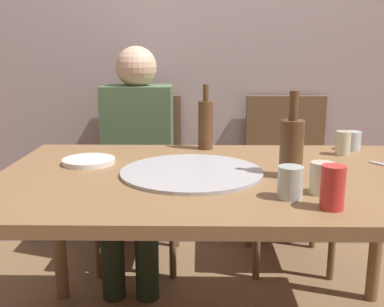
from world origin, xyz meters
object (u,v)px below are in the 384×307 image
(wine_bottle, at_px, (292,146))
(tumbler_near, at_px, (322,178))
(beer_bottle, at_px, (206,124))
(plate_stack, at_px, (89,161))
(chair_right, at_px, (287,169))
(guest_in_sweater, at_px, (136,152))
(soda_can, at_px, (333,187))
(chair_left, at_px, (141,168))
(pizza_tray, at_px, (192,172))
(tumbler_far, at_px, (290,182))
(wine_glass, at_px, (352,141))
(short_glass, at_px, (343,143))
(dining_table, at_px, (223,193))

(wine_bottle, bearing_deg, tumbler_near, -72.92)
(beer_bottle, height_order, plate_stack, beer_bottle)
(chair_right, distance_m, guest_in_sweater, 0.83)
(plate_stack, distance_m, chair_right, 1.19)
(soda_can, relative_size, chair_left, 0.14)
(tumbler_near, bearing_deg, pizza_tray, 151.78)
(tumbler_far, relative_size, guest_in_sweater, 0.08)
(pizza_tray, relative_size, beer_bottle, 1.78)
(soda_can, bearing_deg, wine_bottle, 99.06)
(beer_bottle, relative_size, guest_in_sweater, 0.24)
(wine_glass, xyz_separation_m, chair_left, (-0.98, 0.49, -0.26))
(chair_left, bearing_deg, wine_bottle, 124.84)
(chair_left, bearing_deg, guest_in_sweater, 90.00)
(tumbler_near, relative_size, chair_right, 0.11)
(wine_bottle, bearing_deg, pizza_tray, 175.36)
(wine_bottle, relative_size, plate_stack, 1.48)
(wine_bottle, height_order, short_glass, wine_bottle)
(dining_table, relative_size, tumbler_near, 16.33)
(tumbler_far, height_order, wine_glass, tumbler_far)
(soda_can, height_order, guest_in_sweater, guest_in_sweater)
(pizza_tray, distance_m, soda_can, 0.52)
(tumbler_far, relative_size, chair_right, 0.11)
(beer_bottle, relative_size, chair_left, 0.31)
(wine_glass, xyz_separation_m, plate_stack, (-1.08, -0.25, -0.03))
(pizza_tray, relative_size, wine_bottle, 1.70)
(wine_bottle, relative_size, tumbler_far, 3.05)
(pizza_tray, xyz_separation_m, tumbler_near, (0.39, -0.21, 0.04))
(wine_glass, distance_m, short_glass, 0.12)
(wine_bottle, relative_size, chair_right, 0.33)
(dining_table, distance_m, short_glass, 0.60)
(dining_table, xyz_separation_m, tumbler_far, (0.18, -0.26, 0.12))
(wine_bottle, xyz_separation_m, tumbler_near, (0.06, -0.18, -0.06))
(tumbler_near, distance_m, chair_right, 1.13)
(dining_table, xyz_separation_m, short_glass, (0.50, 0.30, 0.12))
(wine_bottle, relative_size, guest_in_sweater, 0.25)
(short_glass, bearing_deg, guest_in_sweater, 154.63)
(soda_can, bearing_deg, dining_table, 128.56)
(tumbler_far, height_order, plate_stack, tumbler_far)
(beer_bottle, height_order, tumbler_near, beer_bottle)
(wine_glass, bearing_deg, tumbler_far, -121.18)
(tumbler_far, bearing_deg, pizza_tray, 138.59)
(tumbler_near, distance_m, tumbler_far, 0.11)
(pizza_tray, distance_m, short_glass, 0.69)
(tumbler_far, height_order, guest_in_sweater, guest_in_sweater)
(chair_left, xyz_separation_m, chair_right, (0.81, 0.00, 0.00))
(guest_in_sweater, bearing_deg, tumbler_far, 120.71)
(pizza_tray, distance_m, tumbler_far, 0.39)
(beer_bottle, bearing_deg, wine_glass, -1.10)
(wine_glass, height_order, chair_left, chair_left)
(wine_bottle, distance_m, chair_right, 0.98)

